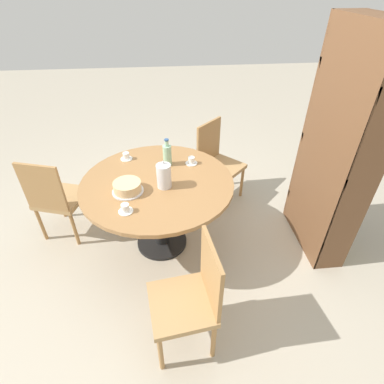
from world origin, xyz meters
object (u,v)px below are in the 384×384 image
at_px(chair_b, 217,161).
at_px(cake_main, 127,187).
at_px(bookshelf, 333,156).
at_px(cup_a, 191,161).
at_px(chair_a, 191,297).
at_px(cup_b, 125,209).
at_px(water_bottle, 167,155).
at_px(coffee_pot, 164,175).
at_px(chair_c, 56,197).
at_px(cup_c, 126,157).

xyz_separation_m(chair_b, cake_main, (0.87, -0.91, 0.32)).
height_order(bookshelf, cake_main, bookshelf).
bearing_deg(bookshelf, cake_main, 91.77).
xyz_separation_m(bookshelf, cup_a, (-0.34, -1.17, -0.18)).
height_order(chair_a, chair_b, same).
distance_m(chair_b, cup_a, 0.66).
height_order(chair_b, cup_b, chair_b).
xyz_separation_m(chair_b, cup_a, (0.48, -0.34, 0.30)).
bearing_deg(water_bottle, coffee_pot, -6.43).
bearing_deg(chair_c, water_bottle, -160.84).
bearing_deg(chair_a, chair_b, 157.20).
relative_size(cup_b, cup_c, 1.00).
relative_size(coffee_pot, water_bottle, 0.94).
height_order(chair_c, cup_c, chair_c).
height_order(water_bottle, cake_main, water_bottle).
bearing_deg(cup_a, cup_b, -40.89).
relative_size(chair_b, water_bottle, 3.50).
relative_size(bookshelf, water_bottle, 7.64).
relative_size(water_bottle, cup_b, 2.32).
xyz_separation_m(chair_a, bookshelf, (-0.90, 1.30, 0.48)).
distance_m(chair_a, coffee_pot, 0.99).
xyz_separation_m(chair_b, coffee_pot, (0.83, -0.60, 0.39)).
distance_m(chair_a, cup_a, 1.28).
relative_size(water_bottle, cup_a, 2.32).
bearing_deg(chair_a, chair_c, -143.54).
xyz_separation_m(water_bottle, cup_c, (-0.14, -0.39, -0.08)).
bearing_deg(cup_a, coffee_pot, -37.10).
xyz_separation_m(coffee_pot, water_bottle, (-0.35, 0.04, -0.01)).
height_order(chair_c, bookshelf, bookshelf).
bearing_deg(chair_c, cup_b, 157.18).
bearing_deg(chair_c, coffee_pot, -179.75).
bearing_deg(coffee_pot, cup_a, 142.90).
bearing_deg(chair_a, cup_b, -151.40).
relative_size(water_bottle, cup_c, 2.32).
bearing_deg(cup_a, chair_c, -88.62).
bearing_deg(cup_a, bookshelf, 73.87).
relative_size(chair_b, cake_main, 3.55).
relative_size(bookshelf, coffee_pot, 8.09).
distance_m(bookshelf, water_bottle, 1.44).
distance_m(coffee_pot, cake_main, 0.31).
relative_size(chair_c, cup_a, 8.11).
bearing_deg(cake_main, water_bottle, 139.44).
distance_m(chair_c, cup_c, 0.77).
height_order(bookshelf, cup_a, bookshelf).
distance_m(chair_a, cup_b, 0.80).
xyz_separation_m(cake_main, cup_c, (-0.54, -0.05, -0.02)).
bearing_deg(chair_a, bookshelf, 117.31).
bearing_deg(chair_b, cup_b, -172.99).
relative_size(chair_a, bookshelf, 0.46).
bearing_deg(water_bottle, cake_main, -40.56).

